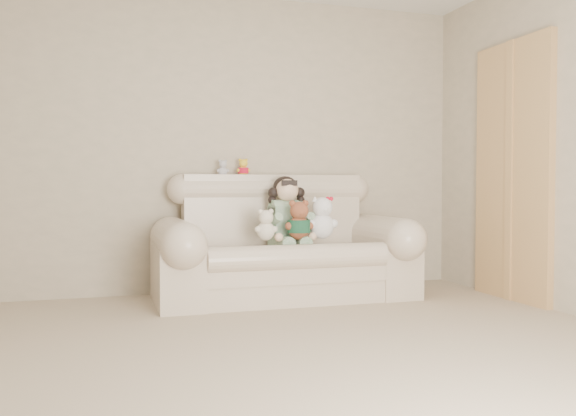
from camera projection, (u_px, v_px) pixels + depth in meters
The scene contains 10 objects.
floor at pixel (313, 376), 2.93m from camera, with size 5.00×5.00×0.00m, color gray.
wall_back at pixel (217, 144), 5.27m from camera, with size 4.50×4.50×0.00m, color tan.
sofa at pixel (284, 236), 4.96m from camera, with size 2.10×0.95×1.03m, color #C4B19E, non-canonical shape.
door_panel at pixel (512, 171), 4.89m from camera, with size 0.06×0.90×2.10m, color #B27F4C.
seated_child at pixel (287, 211), 5.04m from camera, with size 0.36×0.44×0.60m, color #27672F, non-canonical shape.
brown_teddy at pixel (299, 216), 4.82m from camera, with size 0.24×0.18×0.37m, color brown, non-canonical shape.
white_cat at pixel (322, 213), 4.89m from camera, with size 0.26×0.20×0.41m, color white, non-canonical shape.
cream_teddy at pixel (266, 222), 4.75m from camera, with size 0.19×0.14×0.29m, color beige, non-canonical shape.
yellow_mini_bear at pixel (243, 166), 5.23m from camera, with size 0.12×0.09×0.18m, color yellow, non-canonical shape.
grey_mini_plush at pixel (223, 167), 5.16m from camera, with size 0.11×0.08×0.17m, color silver, non-canonical shape.
Camera 1 is at (-0.98, -2.74, 0.92)m, focal length 37.58 mm.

